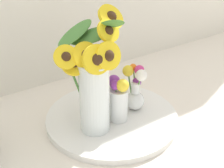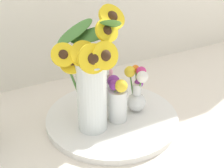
% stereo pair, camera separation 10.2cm
% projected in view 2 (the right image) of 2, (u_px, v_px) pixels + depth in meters
% --- Properties ---
extents(ground_plane, '(6.00, 6.00, 0.00)m').
position_uv_depth(ground_plane, '(121.00, 128.00, 1.06)').
color(ground_plane, silver).
extents(serving_tray, '(0.46, 0.46, 0.02)m').
position_uv_depth(serving_tray, '(112.00, 118.00, 1.09)').
color(serving_tray, white).
rests_on(serving_tray, ground_plane).
extents(mason_jar_sunflowers, '(0.26, 0.18, 0.38)m').
position_uv_depth(mason_jar_sunflowers, '(92.00, 79.00, 0.95)').
color(mason_jar_sunflowers, silver).
rests_on(mason_jar_sunflowers, serving_tray).
extents(vase_small_center, '(0.07, 0.08, 0.16)m').
position_uv_depth(vase_small_center, '(118.00, 99.00, 1.02)').
color(vase_small_center, white).
rests_on(vase_small_center, serving_tray).
extents(vase_bulb_right, '(0.07, 0.09, 0.16)m').
position_uv_depth(vase_bulb_right, '(137.00, 91.00, 1.08)').
color(vase_bulb_right, white).
rests_on(vase_bulb_right, serving_tray).
extents(vase_small_back, '(0.08, 0.07, 0.15)m').
position_uv_depth(vase_small_back, '(108.00, 84.00, 1.13)').
color(vase_small_back, white).
rests_on(vase_small_back, serving_tray).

